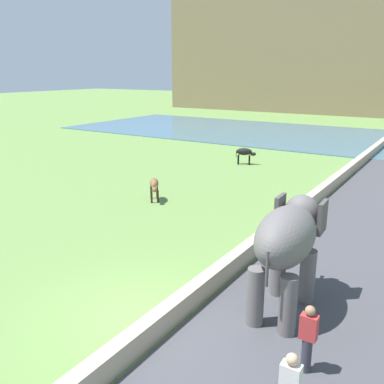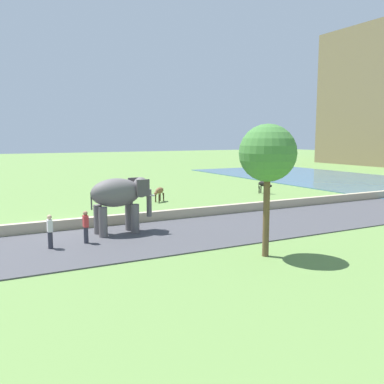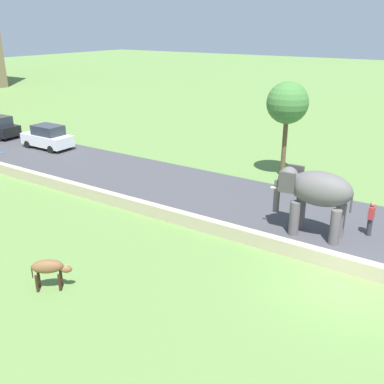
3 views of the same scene
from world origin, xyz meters
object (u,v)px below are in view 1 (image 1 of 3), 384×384
object	(u,v)px
elephant	(288,241)
person_beside_elephant	(308,338)
cow_brown	(154,185)
cow_black	(245,153)

from	to	relation	value
elephant	person_beside_elephant	world-z (taller)	elephant
elephant	person_beside_elephant	size ratio (longest dim) A/B	2.14
person_beside_elephant	cow_brown	world-z (taller)	person_beside_elephant
elephant	cow_brown	world-z (taller)	elephant
elephant	cow_black	size ratio (longest dim) A/B	2.48
elephant	person_beside_elephant	xyz separation A→B (m)	(1.31, -2.16, -1.16)
person_beside_elephant	cow_brown	bearing A→B (deg)	141.47
cow_brown	person_beside_elephant	bearing A→B (deg)	-38.53
person_beside_elephant	cow_black	bearing A→B (deg)	119.22
person_beside_elephant	cow_black	world-z (taller)	person_beside_elephant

